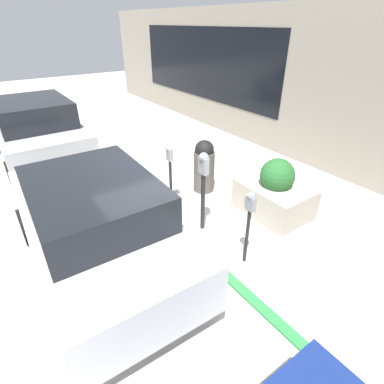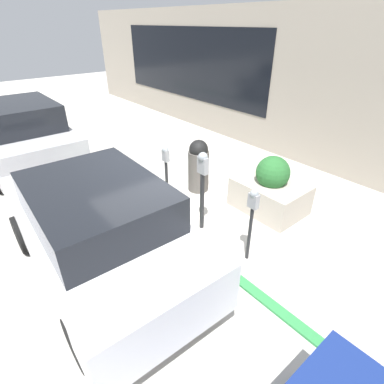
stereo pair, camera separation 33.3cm
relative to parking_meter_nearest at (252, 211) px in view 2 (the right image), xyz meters
The scene contains 10 objects.
ground_plane 1.48m from the parking_meter_nearest, 19.85° to the left, with size 40.00×40.00×0.00m, color beige.
curb_strip 1.49m from the parking_meter_nearest, 23.50° to the left, with size 24.50×0.16×0.04m.
building_facade 4.34m from the parking_meter_nearest, 75.09° to the right, with size 24.50×0.17×3.83m.
parking_meter_nearest is the anchor object (origin of this frame).
parking_meter_second 1.12m from the parking_meter_nearest, ahead, with size 0.19×0.17×1.52m.
parking_meter_middle 2.19m from the parking_meter_nearest, ahead, with size 0.14×0.12×1.30m.
planter_box 1.70m from the parking_meter_nearest, 63.78° to the right, with size 1.37×1.02×1.17m.
parked_car_middle 2.29m from the parking_meter_nearest, 56.66° to the left, with size 4.09×1.90×1.56m.
parked_car_rear 6.54m from the parking_meter_nearest, 15.37° to the left, with size 4.19×2.02×1.67m.
trash_bin 2.47m from the parking_meter_nearest, 21.33° to the right, with size 0.46×0.46×1.20m.
Camera 2 is at (-3.41, 2.70, 3.41)m, focal length 28.00 mm.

